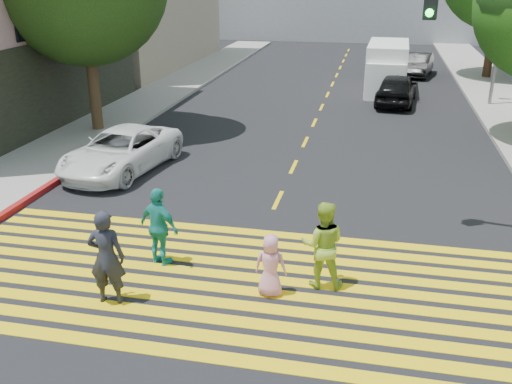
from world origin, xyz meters
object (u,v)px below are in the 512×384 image
(pedestrian_child, at_px, (271,265))
(dark_car_near, at_px, (396,89))
(white_sedan, at_px, (121,151))
(silver_car, at_px, (399,58))
(pedestrian_woman, at_px, (323,245))
(pedestrian_extra, at_px, (159,227))
(dark_car_parked, at_px, (418,65))
(white_van, at_px, (387,69))
(pedestrian_man, at_px, (107,257))

(pedestrian_child, distance_m, dark_car_near, 18.62)
(white_sedan, bearing_deg, dark_car_near, 61.99)
(dark_car_near, bearing_deg, silver_car, -85.76)
(pedestrian_woman, xyz_separation_m, pedestrian_extra, (-3.59, 0.18, -0.04))
(dark_car_near, relative_size, dark_car_parked, 1.06)
(white_sedan, xyz_separation_m, white_van, (8.37, 14.91, 0.53))
(pedestrian_extra, bearing_deg, silver_car, -78.56)
(pedestrian_man, relative_size, pedestrian_extra, 1.09)
(pedestrian_man, height_order, white_sedan, pedestrian_man)
(pedestrian_child, bearing_deg, dark_car_parked, -97.66)
(pedestrian_woman, distance_m, pedestrian_child, 1.16)
(dark_car_near, bearing_deg, white_van, -74.53)
(silver_car, bearing_deg, dark_car_near, 94.24)
(white_sedan, bearing_deg, pedestrian_extra, -49.77)
(pedestrian_woman, bearing_deg, pedestrian_man, 15.44)
(pedestrian_woman, xyz_separation_m, white_sedan, (-7.11, 5.89, -0.26))
(pedestrian_extra, xyz_separation_m, silver_car, (5.67, 28.51, -0.21))
(dark_car_near, xyz_separation_m, dark_car_parked, (1.43, 8.43, -0.06))
(pedestrian_woman, height_order, pedestrian_child, pedestrian_woman)
(silver_car, bearing_deg, pedestrian_woman, 91.82)
(dark_car_near, relative_size, silver_car, 0.93)
(pedestrian_woman, relative_size, silver_car, 0.40)
(pedestrian_man, relative_size, dark_car_parked, 0.47)
(white_sedan, xyz_separation_m, dark_car_near, (8.86, 11.94, 0.07))
(pedestrian_woman, distance_m, white_sedan, 9.24)
(dark_car_near, xyz_separation_m, white_van, (-0.50, 2.97, 0.46))
(white_sedan, relative_size, dark_car_near, 1.11)
(pedestrian_man, xyz_separation_m, silver_car, (6.09, 30.20, -0.30))
(silver_car, bearing_deg, pedestrian_man, 84.55)
(pedestrian_child, height_order, dark_car_near, dark_car_near)
(dark_car_parked, relative_size, white_van, 0.77)
(pedestrian_man, xyz_separation_m, dark_car_parked, (7.20, 27.77, -0.29))
(pedestrian_woman, bearing_deg, pedestrian_extra, -8.02)
(pedestrian_man, xyz_separation_m, white_van, (5.27, 22.31, 0.23))
(pedestrian_extra, height_order, dark_car_parked, pedestrian_extra)
(white_sedan, bearing_deg, white_van, 69.27)
(pedestrian_child, relative_size, dark_car_near, 0.30)
(pedestrian_man, distance_m, pedestrian_extra, 1.74)
(pedestrian_woman, bearing_deg, dark_car_near, -100.70)
(dark_car_near, height_order, silver_car, dark_car_near)
(pedestrian_woman, distance_m, silver_car, 28.77)
(silver_car, bearing_deg, pedestrian_child, 90.02)
(white_sedan, bearing_deg, silver_car, 76.62)
(silver_car, xyz_separation_m, dark_car_parked, (1.11, -2.43, 0.00))
(dark_car_parked, bearing_deg, dark_car_near, -89.67)
(white_van, bearing_deg, white_sedan, -117.71)
(pedestrian_man, relative_size, pedestrian_woman, 1.05)
(pedestrian_man, distance_m, pedestrian_child, 3.20)
(dark_car_near, bearing_deg, pedestrian_child, 87.57)
(pedestrian_man, distance_m, pedestrian_woman, 4.29)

